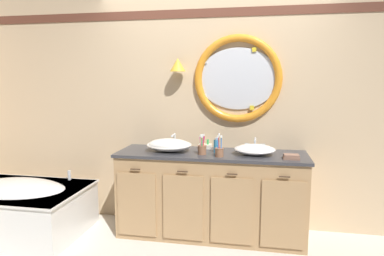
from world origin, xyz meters
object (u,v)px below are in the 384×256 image
(bathtub, at_px, (17,205))
(toothbrush_holder_left, at_px, (202,149))
(toothbrush_holder_right, at_px, (219,151))
(soap_dispenser, at_px, (216,146))
(toiletry_basket, at_px, (205,146))
(folded_hand_towel, at_px, (291,157))
(sink_basin_left, at_px, (169,145))
(sink_basin_right, at_px, (255,149))

(bathtub, distance_m, toothbrush_holder_left, 2.06)
(toothbrush_holder_right, relative_size, soap_dispenser, 1.42)
(bathtub, height_order, toiletry_basket, toiletry_basket)
(toothbrush_holder_right, height_order, toiletry_basket, toothbrush_holder_right)
(soap_dispenser, bearing_deg, folded_hand_towel, -13.31)
(sink_basin_left, height_order, toothbrush_holder_right, toothbrush_holder_right)
(sink_basin_left, xyz_separation_m, toiletry_basket, (0.34, 0.23, -0.04))
(bathtub, distance_m, sink_basin_left, 1.75)
(sink_basin_left, bearing_deg, soap_dispenser, 5.01)
(soap_dispenser, xyz_separation_m, folded_hand_towel, (0.73, -0.17, -0.05))
(sink_basin_right, height_order, toiletry_basket, toiletry_basket)
(toothbrush_holder_left, distance_m, toiletry_basket, 0.31)
(bathtub, relative_size, sink_basin_right, 3.54)
(toothbrush_holder_right, bearing_deg, folded_hand_towel, 1.49)
(sink_basin_left, distance_m, soap_dispenser, 0.49)
(sink_basin_right, height_order, toothbrush_holder_right, toothbrush_holder_right)
(sink_basin_left, bearing_deg, sink_basin_right, 0.00)
(sink_basin_right, xyz_separation_m, folded_hand_towel, (0.34, -0.13, -0.03))
(sink_basin_left, bearing_deg, folded_hand_towel, -6.11)
(toothbrush_holder_left, distance_m, folded_hand_towel, 0.86)
(sink_basin_left, relative_size, soap_dispenser, 2.94)
(bathtub, height_order, sink_basin_left, sink_basin_left)
(folded_hand_towel, bearing_deg, sink_basin_right, 159.04)
(soap_dispenser, relative_size, toiletry_basket, 1.18)
(soap_dispenser, height_order, folded_hand_towel, soap_dispenser)
(sink_basin_right, bearing_deg, toothbrush_holder_left, -171.59)
(sink_basin_right, xyz_separation_m, toothbrush_holder_right, (-0.34, -0.15, -0.00))
(sink_basin_left, distance_m, toothbrush_holder_left, 0.37)
(toothbrush_holder_right, height_order, soap_dispenser, toothbrush_holder_right)
(bathtub, height_order, sink_basin_right, sink_basin_right)
(sink_basin_left, distance_m, folded_hand_towel, 1.22)
(sink_basin_left, height_order, toothbrush_holder_left, toothbrush_holder_left)
(bathtub, bearing_deg, sink_basin_right, 7.31)
(bathtub, xyz_separation_m, folded_hand_towel, (2.81, 0.19, 0.60))
(toothbrush_holder_right, bearing_deg, sink_basin_left, 164.66)
(sink_basin_left, relative_size, toothbrush_holder_right, 2.08)
(sink_basin_right, relative_size, toothbrush_holder_right, 1.80)
(folded_hand_towel, bearing_deg, soap_dispenser, 166.69)
(toothbrush_holder_left, height_order, toiletry_basket, toothbrush_holder_left)
(soap_dispenser, bearing_deg, sink_basin_left, -174.99)
(bathtub, relative_size, toothbrush_holder_left, 6.85)
(soap_dispenser, relative_size, folded_hand_towel, 1.06)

